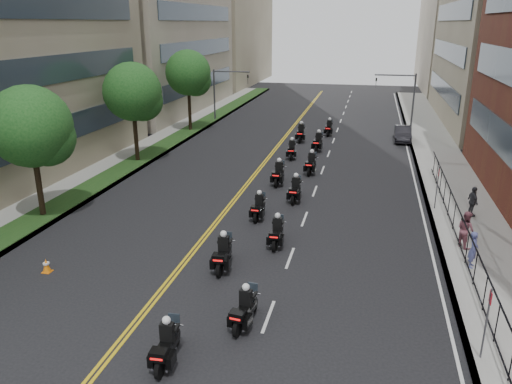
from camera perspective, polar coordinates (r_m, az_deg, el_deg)
sidewalk_right at (r=37.69m, az=21.05°, el=1.62°), size 4.00×90.00×0.15m
sidewalk_left at (r=41.55m, az=-13.75°, el=3.87°), size 4.00×90.00×0.15m
grass_strip at (r=41.18m, az=-12.76°, el=3.95°), size 2.00×90.00×0.04m
building_right_far at (r=90.13m, az=24.02°, el=18.96°), size 15.00×28.00×26.00m
building_left_far at (r=93.26m, az=-5.05°, el=20.35°), size 16.00×28.00×26.00m
iron_fence at (r=25.14m, az=22.63°, el=-4.93°), size 0.05×28.00×1.50m
street_trees at (r=34.59m, az=-17.67°, el=9.17°), size 4.40×38.40×7.98m
traffic_signal_right at (r=53.33m, az=16.59°, el=10.83°), size 4.09×0.20×5.60m
traffic_signal_left at (r=55.56m, az=-3.84°, el=11.84°), size 4.09×0.20×5.60m
motorcycle_0 at (r=16.85m, az=-10.19°, el=-16.92°), size 0.56×2.23×1.65m
motorcycle_1 at (r=18.35m, az=-1.31°, el=-13.32°), size 0.66×2.22×1.64m
motorcycle_2 at (r=22.21m, az=-3.78°, el=-7.13°), size 0.60×2.41×1.78m
motorcycle_3 at (r=24.44m, az=2.40°, el=-4.71°), size 0.52×2.25×1.66m
motorcycle_4 at (r=27.72m, az=0.32°, el=-1.80°), size 0.51×2.21×1.63m
motorcycle_5 at (r=30.53m, az=4.51°, el=0.20°), size 0.55×2.37×1.75m
motorcycle_6 at (r=33.64m, az=2.60°, el=2.06°), size 0.57×2.45×1.81m
motorcycle_7 at (r=36.29m, az=6.33°, el=3.18°), size 0.61×2.39×1.77m
motorcycle_8 at (r=40.25m, az=4.10°, el=4.79°), size 0.63×2.34×1.72m
motorcycle_9 at (r=42.90m, az=7.12°, el=5.62°), size 0.66×2.47×1.82m
motorcycle_10 at (r=46.21m, az=5.15°, el=6.67°), size 0.59×2.54×1.87m
motorcycle_11 at (r=49.13m, az=8.35°, el=7.20°), size 0.57×2.33×1.72m
parked_sedan at (r=48.16m, az=16.42°, el=6.41°), size 1.51×4.21×1.38m
pedestrian_a at (r=23.96m, az=23.59°, el=-6.03°), size 0.52×0.68×1.66m
pedestrian_b at (r=25.85m, az=22.84°, el=-3.95°), size 1.03×1.10×1.81m
pedestrian_c at (r=30.13m, az=23.54°, el=-1.00°), size 0.68×1.08×1.70m
traffic_cone at (r=23.91m, az=-22.83°, el=-7.75°), size 0.38×0.38×0.64m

